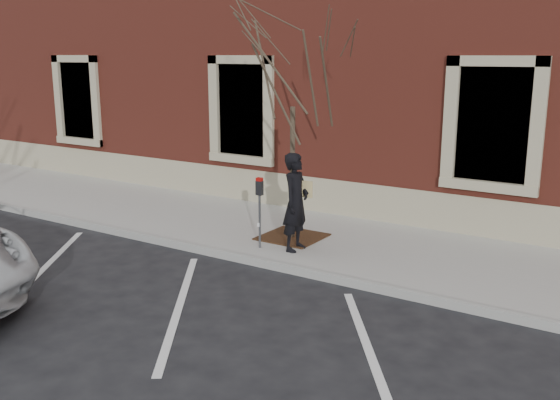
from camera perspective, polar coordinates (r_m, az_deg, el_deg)
The scene contains 9 objects.
ground at distance 11.33m, azimuth -1.67°, elevation -6.01°, with size 120.00×120.00×0.00m, color #28282B.
sidewalk_near at distance 12.71m, azimuth 2.84°, elevation -3.51°, with size 40.00×3.50×0.15m, color #AAA8A0.
curb_near at distance 11.26m, azimuth -1.81°, elevation -5.72°, with size 40.00×0.12×0.15m, color #9E9E99.
parking_stripes at distance 9.72m, azimuth -9.18°, elevation -9.49°, with size 28.00×4.40×0.01m, color silver, non-canonical shape.
building_civic at distance 17.62m, azimuth 13.17°, elevation 13.73°, with size 40.00×8.62×8.00m.
man at distance 11.49m, azimuth 1.46°, elevation -0.20°, with size 0.67×0.44×1.83m, color black.
parking_meter at distance 11.60m, azimuth -1.88°, elevation 0.05°, with size 0.12×0.09×1.35m.
tree_grate at distance 12.49m, azimuth 1.12°, elevation -3.38°, with size 1.16×1.16×0.03m, color #452A16.
sapling at distance 11.97m, azimuth 1.19°, elevation 11.90°, with size 2.84×2.84×4.73m.
Camera 1 is at (6.11, -8.78, 3.72)m, focal length 40.00 mm.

